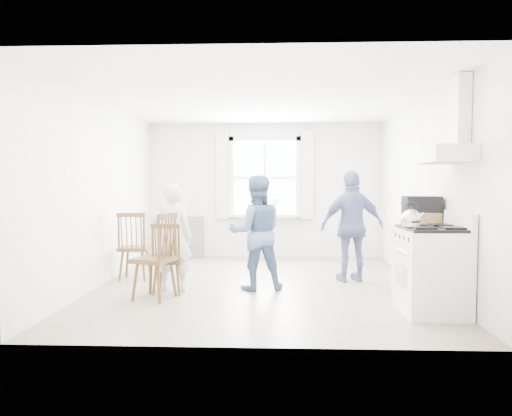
{
  "coord_description": "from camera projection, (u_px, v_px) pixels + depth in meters",
  "views": [
    {
      "loc": [
        0.17,
        -6.39,
        1.42
      ],
      "look_at": [
        -0.08,
        0.2,
        1.08
      ],
      "focal_mm": 32.0,
      "sensor_mm": 36.0,
      "label": 1
    }
  ],
  "objects": [
    {
      "name": "low_cabinet",
      "position": [
        418.0,
        262.0,
        5.7
      ],
      "size": [
        0.5,
        0.55,
        0.9
      ],
      "primitive_type": "cube",
      "color": "silver",
      "rests_on": "ground"
    },
    {
      "name": "kettle",
      "position": [
        411.0,
        219.0,
        4.91
      ],
      "size": [
        0.2,
        0.2,
        0.29
      ],
      "color": "silver",
      "rests_on": "gas_stove"
    },
    {
      "name": "stereo_stack",
      "position": [
        421.0,
        211.0,
        5.68
      ],
      "size": [
        0.44,
        0.4,
        0.37
      ],
      "color": "black",
      "rests_on": "low_cabinet"
    },
    {
      "name": "windsor_chair_c",
      "position": [
        162.0,
        247.0,
        5.58
      ],
      "size": [
        0.56,
        0.56,
        1.08
      ],
      "color": "#472E17",
      "rests_on": "ground"
    },
    {
      "name": "range_hood",
      "position": [
        449.0,
        140.0,
        4.93
      ],
      "size": [
        0.45,
        0.76,
        0.94
      ],
      "color": "silver",
      "rests_on": "room_shell"
    },
    {
      "name": "potted_plant",
      "position": [
        273.0,
        206.0,
        8.75
      ],
      "size": [
        0.19,
        0.19,
        0.29
      ],
      "primitive_type": "imported",
      "rotation": [
        0.0,
        0.0,
        0.25
      ],
      "color": "#327135",
      "rests_on": "window_assembly"
    },
    {
      "name": "person_left",
      "position": [
        173.0,
        237.0,
        6.05
      ],
      "size": [
        0.53,
        0.53,
        1.43
      ],
      "primitive_type": "imported",
      "rotation": [
        0.0,
        0.0,
        3.16
      ],
      "color": "silver",
      "rests_on": "ground"
    },
    {
      "name": "room_shell",
      "position": [
        261.0,
        193.0,
        6.38
      ],
      "size": [
        4.62,
        5.12,
        2.64
      ],
      "color": "gray",
      "rests_on": "ground"
    },
    {
      "name": "gas_stove",
      "position": [
        432.0,
        269.0,
        5.01
      ],
      "size": [
        0.68,
        0.76,
        1.12
      ],
      "color": "silver",
      "rests_on": "ground"
    },
    {
      "name": "windsor_chair_a",
      "position": [
        133.0,
        239.0,
        6.69
      ],
      "size": [
        0.44,
        0.43,
        1.02
      ],
      "color": "#472E17",
      "rests_on": "ground"
    },
    {
      "name": "person_mid",
      "position": [
        256.0,
        233.0,
        6.13
      ],
      "size": [
        0.88,
        0.88,
        1.54
      ],
      "primitive_type": "imported",
      "rotation": [
        0.0,
        0.0,
        3.34
      ],
      "color": "#4A6189",
      "rests_on": "ground"
    },
    {
      "name": "window_assembly",
      "position": [
        265.0,
        182.0,
        8.82
      ],
      "size": [
        1.88,
        0.24,
        1.7
      ],
      "color": "white",
      "rests_on": "room_shell"
    },
    {
      "name": "shelf_unit",
      "position": [
        192.0,
        237.0,
        8.81
      ],
      "size": [
        0.4,
        0.3,
        0.8
      ],
      "primitive_type": "cube",
      "color": "slate",
      "rests_on": "ground"
    },
    {
      "name": "windsor_chair_b",
      "position": [
        167.0,
        251.0,
        5.85
      ],
      "size": [
        0.4,
        0.39,
        0.93
      ],
      "color": "#472E17",
      "rests_on": "ground"
    },
    {
      "name": "person_right",
      "position": [
        352.0,
        226.0,
        6.64
      ],
      "size": [
        1.13,
        1.13,
        1.62
      ],
      "primitive_type": "imported",
      "rotation": [
        0.0,
        0.0,
        3.35
      ],
      "color": "navy",
      "rests_on": "ground"
    },
    {
      "name": "cardboard_box",
      "position": [
        428.0,
        220.0,
        5.5
      ],
      "size": [
        0.3,
        0.24,
        0.17
      ],
      "primitive_type": "cube",
      "rotation": [
        0.0,
        0.0,
        0.17
      ],
      "color": "#A37A4F",
      "rests_on": "low_cabinet"
    }
  ]
}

